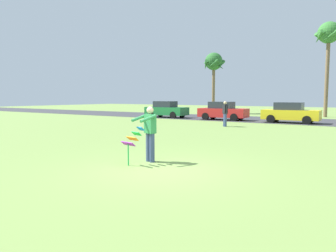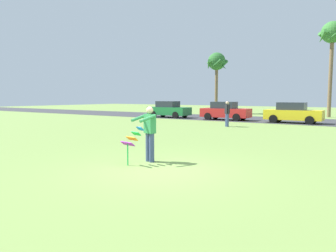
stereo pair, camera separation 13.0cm
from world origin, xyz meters
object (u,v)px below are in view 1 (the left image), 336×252
object	(u,v)px
person_kite_flyer	(150,132)
palm_tree_left_near	(214,64)
parked_car_yellow	(290,113)
palm_tree_right_near	(329,37)
parked_car_red	(223,111)
parked_car_green	(166,110)
person_walker_near	(225,113)
kite_held	(132,140)

from	to	relation	value
person_kite_flyer	palm_tree_left_near	world-z (taller)	palm_tree_left_near
parked_car_yellow	palm_tree_right_near	size ratio (longest dim) A/B	0.45
parked_car_red	parked_car_green	bearing A→B (deg)	179.99
parked_car_yellow	person_walker_near	size ratio (longest dim) A/B	2.45
person_kite_flyer	parked_car_yellow	xyz separation A→B (m)	(0.15, 17.84, -0.18)
parked_car_red	person_kite_flyer	bearing A→B (deg)	-72.82
person_kite_flyer	parked_car_yellow	distance (m)	17.85
palm_tree_left_near	person_walker_near	bearing A→B (deg)	-61.56
person_kite_flyer	person_walker_near	world-z (taller)	same
kite_held	palm_tree_left_near	bearing A→B (deg)	111.20
kite_held	parked_car_red	size ratio (longest dim) A/B	0.26
parked_car_green	parked_car_yellow	distance (m)	11.65
parked_car_red	person_walker_near	xyz separation A→B (m)	(2.67, -5.60, 0.16)
parked_car_green	palm_tree_left_near	world-z (taller)	palm_tree_left_near
kite_held	parked_car_yellow	world-z (taller)	parked_car_yellow
parked_car_green	palm_tree_left_near	bearing A→B (deg)	87.00
kite_held	palm_tree_right_near	xyz separation A→B (m)	(1.54, 27.92, 7.11)
person_kite_flyer	parked_car_red	world-z (taller)	person_kite_flyer
parked_car_red	palm_tree_right_near	bearing A→B (deg)	53.86
person_walker_near	parked_car_yellow	bearing A→B (deg)	61.89
parked_car_green	palm_tree_right_near	size ratio (longest dim) A/B	0.45
parked_car_yellow	person_walker_near	xyz separation A→B (m)	(-2.99, -5.60, 0.16)
parked_car_yellow	palm_tree_left_near	bearing A→B (deg)	139.65
person_kite_flyer	parked_car_green	bearing A→B (deg)	122.81
palm_tree_right_near	palm_tree_left_near	bearing A→B (deg)	179.80
parked_car_green	parked_car_red	bearing A→B (deg)	-0.01
person_kite_flyer	parked_car_red	distance (m)	18.68
parked_car_green	palm_tree_right_near	world-z (taller)	palm_tree_right_near
person_walker_near	palm_tree_left_near	bearing A→B (deg)	118.44
parked_car_red	palm_tree_right_near	size ratio (longest dim) A/B	0.46
person_kite_flyer	person_walker_near	distance (m)	12.57
kite_held	palm_tree_left_near	xyz separation A→B (m)	(-10.85, 27.96, 5.24)
palm_tree_right_near	person_walker_near	xyz separation A→B (m)	(-4.22, -15.04, -6.93)
person_kite_flyer	palm_tree_left_near	size ratio (longest dim) A/B	0.24
parked_car_green	palm_tree_right_near	distance (m)	17.47
person_kite_flyer	person_walker_near	xyz separation A→B (m)	(-2.84, 12.24, -0.02)
person_kite_flyer	person_walker_near	size ratio (longest dim) A/B	1.00
parked_car_yellow	palm_tree_left_near	world-z (taller)	palm_tree_left_near
palm_tree_right_near	parked_car_green	bearing A→B (deg)	-143.77
palm_tree_right_near	person_kite_flyer	bearing A→B (deg)	-92.89
person_kite_flyer	kite_held	bearing A→B (deg)	-104.08
kite_held	person_walker_near	bearing A→B (deg)	101.76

